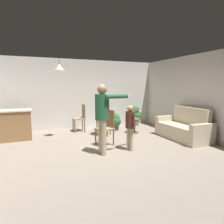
{
  "coord_description": "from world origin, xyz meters",
  "views": [
    {
      "loc": [
        -1.88,
        -4.66,
        1.69
      ],
      "look_at": [
        0.12,
        0.16,
        1.0
      ],
      "focal_mm": 32.16,
      "sensor_mm": 36.0,
      "label": 1
    }
  ],
  "objects_px": {
    "spare_remote_on_table": "(134,118)",
    "potted_plant_corner": "(116,121)",
    "dining_chair_centre_back": "(102,119)",
    "kitchen_counter": "(10,125)",
    "potted_plant_by_wall": "(135,115)",
    "side_table_by_couch": "(135,124)",
    "person_child": "(130,123)",
    "couch_floral": "(184,128)",
    "person_adult": "(103,112)",
    "dining_chair_by_counter": "(81,117)",
    "dining_chair_near_wall": "(106,126)"
  },
  "relations": [
    {
      "from": "kitchen_counter",
      "to": "potted_plant_by_wall",
      "type": "xyz_separation_m",
      "value": [
        4.65,
        0.49,
        -0.01
      ]
    },
    {
      "from": "kitchen_counter",
      "to": "dining_chair_by_counter",
      "type": "distance_m",
      "value": 2.35
    },
    {
      "from": "dining_chair_near_wall",
      "to": "side_table_by_couch",
      "type": "bearing_deg",
      "value": -79.79
    },
    {
      "from": "person_child",
      "to": "spare_remote_on_table",
      "type": "distance_m",
      "value": 1.98
    },
    {
      "from": "dining_chair_by_counter",
      "to": "dining_chair_centre_back",
      "type": "relative_size",
      "value": 1.0
    },
    {
      "from": "side_table_by_couch",
      "to": "dining_chair_by_counter",
      "type": "xyz_separation_m",
      "value": [
        -1.71,
        1.03,
        0.22
      ]
    },
    {
      "from": "spare_remote_on_table",
      "to": "potted_plant_corner",
      "type": "bearing_deg",
      "value": 121.81
    },
    {
      "from": "person_child",
      "to": "dining_chair_by_counter",
      "type": "height_order",
      "value": "person_child"
    },
    {
      "from": "couch_floral",
      "to": "dining_chair_by_counter",
      "type": "bearing_deg",
      "value": 50.71
    },
    {
      "from": "dining_chair_by_counter",
      "to": "spare_remote_on_table",
      "type": "height_order",
      "value": "dining_chair_by_counter"
    },
    {
      "from": "side_table_by_couch",
      "to": "person_child",
      "type": "xyz_separation_m",
      "value": [
        -1.05,
        -1.66,
        0.41
      ]
    },
    {
      "from": "kitchen_counter",
      "to": "person_child",
      "type": "bearing_deg",
      "value": -37.56
    },
    {
      "from": "couch_floral",
      "to": "person_child",
      "type": "height_order",
      "value": "person_child"
    },
    {
      "from": "potted_plant_by_wall",
      "to": "spare_remote_on_table",
      "type": "distance_m",
      "value": 1.27
    },
    {
      "from": "side_table_by_couch",
      "to": "person_child",
      "type": "relative_size",
      "value": 0.44
    },
    {
      "from": "kitchen_counter",
      "to": "dining_chair_near_wall",
      "type": "xyz_separation_m",
      "value": [
        2.57,
        -1.58,
        0.07
      ]
    },
    {
      "from": "couch_floral",
      "to": "dining_chair_near_wall",
      "type": "relative_size",
      "value": 1.81
    },
    {
      "from": "person_child",
      "to": "dining_chair_centre_back",
      "type": "bearing_deg",
      "value": 172.4
    },
    {
      "from": "couch_floral",
      "to": "person_adult",
      "type": "bearing_deg",
      "value": 98.34
    },
    {
      "from": "kitchen_counter",
      "to": "dining_chair_centre_back",
      "type": "xyz_separation_m",
      "value": [
        2.83,
        -0.45,
        0.07
      ]
    },
    {
      "from": "side_table_by_couch",
      "to": "person_child",
      "type": "distance_m",
      "value": 2.01
    },
    {
      "from": "person_child",
      "to": "dining_chair_centre_back",
      "type": "relative_size",
      "value": 1.19
    },
    {
      "from": "potted_plant_by_wall",
      "to": "couch_floral",
      "type": "bearing_deg",
      "value": -79.6
    },
    {
      "from": "kitchen_counter",
      "to": "spare_remote_on_table",
      "type": "bearing_deg",
      "value": -8.59
    },
    {
      "from": "kitchen_counter",
      "to": "spare_remote_on_table",
      "type": "height_order",
      "value": "kitchen_counter"
    },
    {
      "from": "person_adult",
      "to": "dining_chair_by_counter",
      "type": "relative_size",
      "value": 1.72
    },
    {
      "from": "dining_chair_near_wall",
      "to": "potted_plant_corner",
      "type": "distance_m",
      "value": 1.96
    },
    {
      "from": "person_adult",
      "to": "dining_chair_near_wall",
      "type": "relative_size",
      "value": 1.72
    },
    {
      "from": "couch_floral",
      "to": "kitchen_counter",
      "type": "distance_m",
      "value": 5.44
    },
    {
      "from": "person_child",
      "to": "dining_chair_centre_back",
      "type": "distance_m",
      "value": 1.85
    },
    {
      "from": "couch_floral",
      "to": "person_adult",
      "type": "xyz_separation_m",
      "value": [
        -2.89,
        -0.4,
        0.74
      ]
    },
    {
      "from": "dining_chair_centre_back",
      "to": "potted_plant_by_wall",
      "type": "distance_m",
      "value": 2.05
    },
    {
      "from": "potted_plant_by_wall",
      "to": "dining_chair_near_wall",
      "type": "bearing_deg",
      "value": -135.14
    },
    {
      "from": "couch_floral",
      "to": "kitchen_counter",
      "type": "height_order",
      "value": "couch_floral"
    },
    {
      "from": "potted_plant_by_wall",
      "to": "dining_chair_centre_back",
      "type": "bearing_deg",
      "value": -152.75
    },
    {
      "from": "couch_floral",
      "to": "kitchen_counter",
      "type": "relative_size",
      "value": 1.43
    },
    {
      "from": "side_table_by_couch",
      "to": "potted_plant_corner",
      "type": "xyz_separation_m",
      "value": [
        -0.44,
        0.7,
        0.03
      ]
    },
    {
      "from": "dining_chair_near_wall",
      "to": "potted_plant_corner",
      "type": "relative_size",
      "value": 1.55
    },
    {
      "from": "person_adult",
      "to": "potted_plant_by_wall",
      "type": "height_order",
      "value": "person_adult"
    },
    {
      "from": "kitchen_counter",
      "to": "side_table_by_couch",
      "type": "height_order",
      "value": "kitchen_counter"
    },
    {
      "from": "spare_remote_on_table",
      "to": "person_adult",
      "type": "bearing_deg",
      "value": -136.71
    },
    {
      "from": "person_child",
      "to": "potted_plant_by_wall",
      "type": "bearing_deg",
      "value": 136.73
    },
    {
      "from": "person_adult",
      "to": "potted_plant_corner",
      "type": "relative_size",
      "value": 2.67
    },
    {
      "from": "person_child",
      "to": "couch_floral",
      "type": "bearing_deg",
      "value": 88.01
    },
    {
      "from": "person_child",
      "to": "potted_plant_by_wall",
      "type": "height_order",
      "value": "person_child"
    },
    {
      "from": "dining_chair_centre_back",
      "to": "potted_plant_corner",
      "type": "distance_m",
      "value": 0.94
    },
    {
      "from": "couch_floral",
      "to": "dining_chair_by_counter",
      "type": "relative_size",
      "value": 1.81
    },
    {
      "from": "side_table_by_couch",
      "to": "dining_chair_near_wall",
      "type": "bearing_deg",
      "value": -146.25
    },
    {
      "from": "side_table_by_couch",
      "to": "spare_remote_on_table",
      "type": "distance_m",
      "value": 0.21
    },
    {
      "from": "dining_chair_centre_back",
      "to": "potted_plant_by_wall",
      "type": "bearing_deg",
      "value": 155.26
    }
  ]
}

